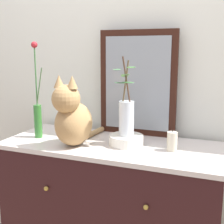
{
  "coord_description": "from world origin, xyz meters",
  "views": [
    {
      "loc": [
        0.6,
        -1.54,
        1.44
      ],
      "look_at": [
        0.0,
        0.0,
        1.1
      ],
      "focal_mm": 49.09,
      "sensor_mm": 36.0,
      "label": 1
    }
  ],
  "objects_px": {
    "candle_pillar": "(172,142)",
    "mirror_leaning": "(137,83)",
    "sideboard": "(112,218)",
    "vase_glass_clear": "(126,115)",
    "cat_sitting": "(72,117)",
    "bowl_porcelain": "(126,140)",
    "vase_slim_green": "(38,112)"
  },
  "relations": [
    {
      "from": "mirror_leaning",
      "to": "cat_sitting",
      "type": "xyz_separation_m",
      "value": [
        -0.26,
        -0.35,
        -0.16
      ]
    },
    {
      "from": "cat_sitting",
      "to": "bowl_porcelain",
      "type": "distance_m",
      "value": 0.32
    },
    {
      "from": "sideboard",
      "to": "vase_glass_clear",
      "type": "height_order",
      "value": "vase_glass_clear"
    },
    {
      "from": "candle_pillar",
      "to": "mirror_leaning",
      "type": "bearing_deg",
      "value": 137.34
    },
    {
      "from": "sideboard",
      "to": "vase_glass_clear",
      "type": "xyz_separation_m",
      "value": [
        0.08,
        0.0,
        0.63
      ]
    },
    {
      "from": "candle_pillar",
      "to": "vase_slim_green",
      "type": "bearing_deg",
      "value": -177.25
    },
    {
      "from": "mirror_leaning",
      "to": "bowl_porcelain",
      "type": "distance_m",
      "value": 0.37
    },
    {
      "from": "cat_sitting",
      "to": "vase_glass_clear",
      "type": "relative_size",
      "value": 1.08
    },
    {
      "from": "vase_slim_green",
      "to": "cat_sitting",
      "type": "bearing_deg",
      "value": -14.82
    },
    {
      "from": "mirror_leaning",
      "to": "vase_slim_green",
      "type": "height_order",
      "value": "mirror_leaning"
    },
    {
      "from": "cat_sitting",
      "to": "mirror_leaning",
      "type": "bearing_deg",
      "value": 53.74
    },
    {
      "from": "mirror_leaning",
      "to": "vase_glass_clear",
      "type": "bearing_deg",
      "value": -87.73
    },
    {
      "from": "vase_slim_green",
      "to": "bowl_porcelain",
      "type": "height_order",
      "value": "vase_slim_green"
    },
    {
      "from": "cat_sitting",
      "to": "vase_glass_clear",
      "type": "distance_m",
      "value": 0.29
    },
    {
      "from": "sideboard",
      "to": "candle_pillar",
      "type": "bearing_deg",
      "value": -1.44
    },
    {
      "from": "sideboard",
      "to": "mirror_leaning",
      "type": "height_order",
      "value": "mirror_leaning"
    },
    {
      "from": "sideboard",
      "to": "vase_slim_green",
      "type": "distance_m",
      "value": 0.77
    },
    {
      "from": "candle_pillar",
      "to": "sideboard",
      "type": "bearing_deg",
      "value": 178.56
    },
    {
      "from": "sideboard",
      "to": "cat_sitting",
      "type": "bearing_deg",
      "value": -147.4
    },
    {
      "from": "sideboard",
      "to": "vase_slim_green",
      "type": "xyz_separation_m",
      "value": [
        -0.45,
        -0.05,
        0.62
      ]
    },
    {
      "from": "cat_sitting",
      "to": "vase_slim_green",
      "type": "relative_size",
      "value": 0.82
    },
    {
      "from": "sideboard",
      "to": "vase_slim_green",
      "type": "height_order",
      "value": "vase_slim_green"
    },
    {
      "from": "vase_glass_clear",
      "to": "candle_pillar",
      "type": "height_order",
      "value": "vase_glass_clear"
    },
    {
      "from": "cat_sitting",
      "to": "vase_glass_clear",
      "type": "bearing_deg",
      "value": 23.94
    },
    {
      "from": "cat_sitting",
      "to": "candle_pillar",
      "type": "relative_size",
      "value": 4.1
    },
    {
      "from": "bowl_porcelain",
      "to": "vase_glass_clear",
      "type": "bearing_deg",
      "value": -140.97
    },
    {
      "from": "mirror_leaning",
      "to": "bowl_porcelain",
      "type": "bearing_deg",
      "value": -87.52
    },
    {
      "from": "sideboard",
      "to": "candle_pillar",
      "type": "xyz_separation_m",
      "value": [
        0.34,
        -0.01,
        0.51
      ]
    },
    {
      "from": "vase_slim_green",
      "to": "mirror_leaning",
      "type": "bearing_deg",
      "value": 28.01
    },
    {
      "from": "mirror_leaning",
      "to": "candle_pillar",
      "type": "relative_size",
      "value": 5.62
    },
    {
      "from": "vase_slim_green",
      "to": "vase_glass_clear",
      "type": "height_order",
      "value": "vase_slim_green"
    },
    {
      "from": "bowl_porcelain",
      "to": "sideboard",
      "type": "bearing_deg",
      "value": -178.93
    }
  ]
}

